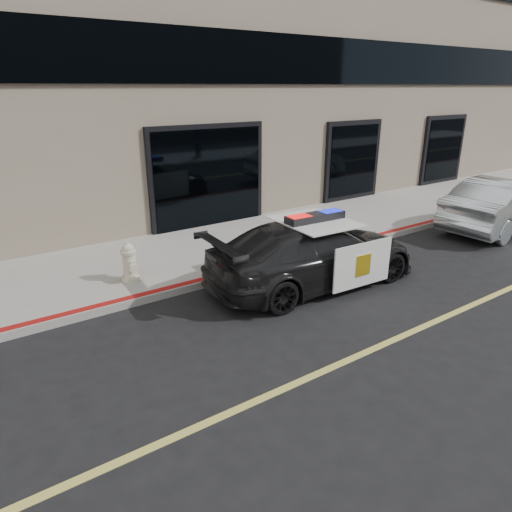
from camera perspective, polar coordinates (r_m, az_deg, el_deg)
ground at (r=8.84m, az=23.16°, el=-6.77°), size 120.00×120.00×0.00m
sidewalk_n at (r=12.13m, az=2.30°, el=2.58°), size 60.00×3.50×0.15m
building_n at (r=16.20m, az=-9.98°, el=28.03°), size 60.00×7.00×12.00m
police_car at (r=9.21m, az=7.21°, el=0.41°), size 2.35×4.72×1.48m
silver_sedan at (r=14.45m, az=28.69°, el=5.69°), size 1.99×4.57×1.45m
fire_hydrant at (r=9.35m, az=-15.54°, el=-0.83°), size 0.36×0.50×0.80m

